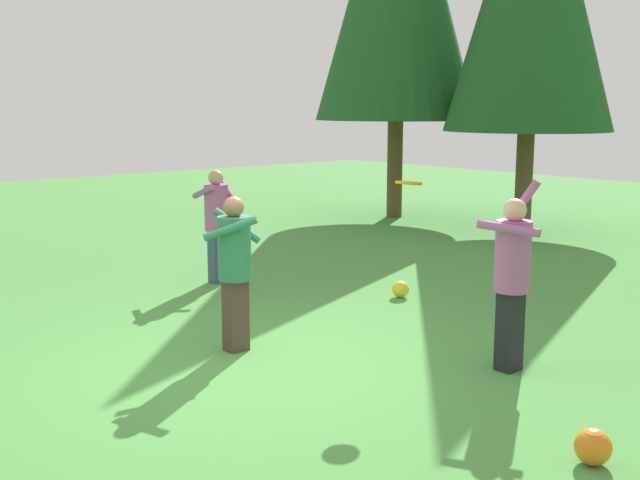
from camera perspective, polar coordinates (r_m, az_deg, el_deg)
name	(u,v)px	position (r m, az deg, el deg)	size (l,w,h in m)	color
ground_plane	(251,364)	(7.82, -5.09, -8.99)	(40.00, 40.00, 0.00)	#4C9342
person_thrower	(512,269)	(7.56, 13.89, -2.08)	(0.62, 0.62, 1.84)	black
person_catcher	(235,261)	(7.99, -6.27, -1.53)	(0.71, 0.71, 1.61)	#4C382D
person_bystander	(217,217)	(11.13, -7.57, 1.70)	(0.57, 0.52, 1.61)	#38476B
frisbee	(409,183)	(7.77, 6.52, 4.17)	(0.35, 0.35, 0.06)	orange
ball_orange	(593,447)	(6.04, 19.35, -14.09)	(0.26, 0.26, 0.26)	orange
ball_yellow	(401,289)	(10.37, 5.92, -3.60)	(0.22, 0.22, 0.22)	yellow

